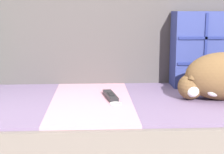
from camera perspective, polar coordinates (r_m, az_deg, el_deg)
The scene contains 5 objects.
couch at distance 1.51m, azimuth -9.56°, elevation -10.19°, with size 2.06×0.81×0.36m.
sofa_backrest at distance 1.74m, azimuth -8.81°, elevation 7.87°, with size 2.02×0.14×0.53m.
throw_pillow_quilted at distance 1.70m, azimuth 16.69°, elevation 4.45°, with size 0.40×0.14×0.35m.
sleeping_cat at distance 1.45m, azimuth 17.48°, elevation -0.12°, with size 0.38×0.18×0.19m.
game_remote_near at distance 1.42m, azimuth -0.21°, elevation -3.22°, with size 0.07×0.21×0.02m.
Camera 1 is at (0.17, -1.25, 0.73)m, focal length 55.00 mm.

